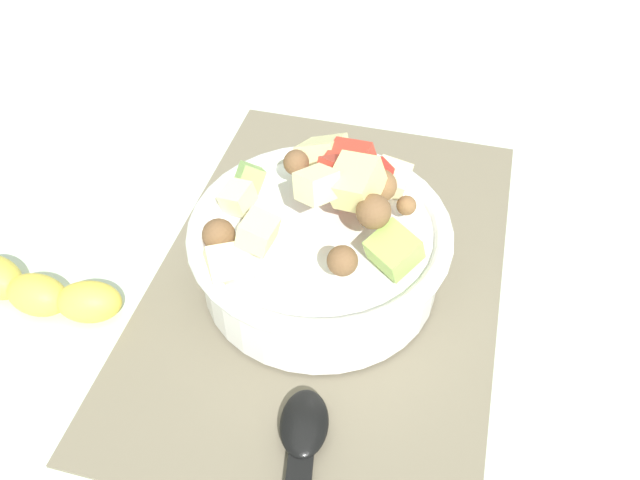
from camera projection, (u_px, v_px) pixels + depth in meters
The scene contains 5 objects.
ground_plane at pixel (329, 276), 0.61m from camera, with size 2.40×2.40×0.00m, color silver.
placemat at pixel (329, 274), 0.60m from camera, with size 0.45×0.30×0.01m, color #756B56.
salad_bowl at pixel (321, 244), 0.57m from camera, with size 0.22×0.22×0.13m.
serving_spoon at pixel (299, 470), 0.47m from camera, with size 0.19×0.06×0.01m.
banana_whole at pixel (41, 291), 0.57m from camera, with size 0.06×0.15×0.04m.
Camera 1 is at (-0.39, -0.09, 0.46)m, focal length 37.60 mm.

